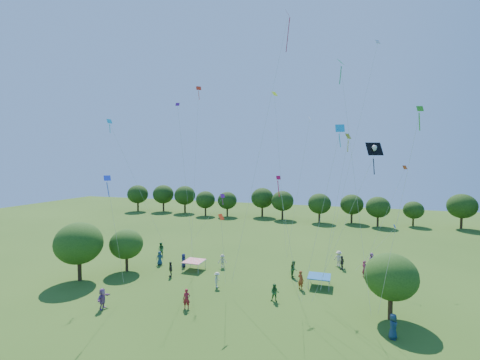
% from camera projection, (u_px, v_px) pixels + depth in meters
% --- Properties ---
extents(near_tree_west, '(4.91, 4.91, 6.24)m').
position_uv_depth(near_tree_west, '(79.00, 243.00, 34.05)').
color(near_tree_west, '#422B19').
rests_on(near_tree_west, ground).
extents(near_tree_north, '(3.76, 3.76, 4.87)m').
position_uv_depth(near_tree_north, '(126.00, 244.00, 37.00)').
color(near_tree_north, '#422B19').
rests_on(near_tree_north, ground).
extents(near_tree_east, '(4.10, 4.10, 5.35)m').
position_uv_depth(near_tree_east, '(391.00, 277.00, 25.66)').
color(near_tree_east, '#422B19').
rests_on(near_tree_east, ground).
extents(treeline, '(88.01, 8.77, 6.77)m').
position_uv_depth(treeline, '(292.00, 201.00, 69.77)').
color(treeline, '#422B19').
rests_on(treeline, ground).
extents(tent_red_stripe, '(2.20, 2.20, 1.10)m').
position_uv_depth(tent_red_stripe, '(194.00, 261.00, 37.53)').
color(tent_red_stripe, red).
rests_on(tent_red_stripe, ground).
extents(tent_blue, '(2.20, 2.20, 1.10)m').
position_uv_depth(tent_blue, '(319.00, 276.00, 32.53)').
color(tent_blue, '#165390').
rests_on(tent_blue, ground).
extents(crowd_person_0, '(0.95, 0.78, 1.69)m').
position_uv_depth(crowd_person_0, '(160.00, 258.00, 39.37)').
color(crowd_person_0, navy).
rests_on(crowd_person_0, ground).
extents(crowd_person_1, '(0.77, 0.83, 1.87)m').
position_uv_depth(crowd_person_1, '(364.00, 269.00, 35.08)').
color(crowd_person_1, maroon).
rests_on(crowd_person_1, ground).
extents(crowd_person_2, '(0.55, 0.94, 1.83)m').
position_uv_depth(crowd_person_2, '(294.00, 269.00, 35.14)').
color(crowd_person_2, '#265122').
rests_on(crowd_person_2, ground).
extents(crowd_person_3, '(1.36, 0.99, 1.91)m').
position_uv_depth(crowd_person_3, '(339.00, 259.00, 38.81)').
color(crowd_person_3, beige).
rests_on(crowd_person_3, ground).
extents(crowd_person_4, '(0.95, 1.06, 1.68)m').
position_uv_depth(crowd_person_4, '(171.00, 269.00, 35.30)').
color(crowd_person_4, '#3B332F').
rests_on(crowd_person_4, ground).
extents(crowd_person_5, '(0.78, 1.72, 1.79)m').
position_uv_depth(crowd_person_5, '(103.00, 298.00, 27.64)').
color(crowd_person_5, '#925796').
rests_on(crowd_person_5, ground).
extents(crowd_person_6, '(0.85, 0.87, 1.61)m').
position_uv_depth(crowd_person_6, '(183.00, 260.00, 38.61)').
color(crowd_person_6, '#1B1E4F').
rests_on(crowd_person_6, ground).
extents(crowd_person_7, '(0.83, 0.76, 1.87)m').
position_uv_depth(crowd_person_7, '(301.00, 280.00, 31.86)').
color(crowd_person_7, '#90381A').
rests_on(crowd_person_7, ground).
extents(crowd_person_8, '(0.94, 0.55, 1.83)m').
position_uv_depth(crowd_person_8, '(161.00, 249.00, 42.98)').
color(crowd_person_8, '#2A6333').
rests_on(crowd_person_8, ground).
extents(crowd_person_9, '(1.15, 0.81, 1.61)m').
position_uv_depth(crowd_person_9, '(222.00, 261.00, 38.31)').
color(crowd_person_9, '#B5AD90').
rests_on(crowd_person_9, ground).
extents(crowd_person_10, '(0.79, 1.07, 1.66)m').
position_uv_depth(crowd_person_10, '(342.00, 263.00, 37.63)').
color(crowd_person_10, '#473E38').
rests_on(crowd_person_10, ground).
extents(crowd_person_11, '(1.18, 1.51, 1.55)m').
position_uv_depth(crowd_person_11, '(372.00, 259.00, 39.19)').
color(crowd_person_11, '#AC64A8').
rests_on(crowd_person_11, ground).
extents(crowd_person_12, '(0.73, 1.00, 1.82)m').
position_uv_depth(crowd_person_12, '(393.00, 326.00, 22.95)').
color(crowd_person_12, '#1A314C').
rests_on(crowd_person_12, ground).
extents(crowd_person_13, '(0.73, 0.57, 1.73)m').
position_uv_depth(crowd_person_13, '(187.00, 299.00, 27.63)').
color(crowd_person_13, maroon).
rests_on(crowd_person_13, ground).
extents(crowd_person_14, '(0.84, 0.51, 1.62)m').
position_uv_depth(crowd_person_14, '(275.00, 293.00, 29.07)').
color(crowd_person_14, '#295F28').
rests_on(crowd_person_14, ground).
extents(crowd_person_15, '(0.54, 1.05, 1.56)m').
position_uv_depth(crowd_person_15, '(217.00, 280.00, 32.32)').
color(crowd_person_15, beige).
rests_on(crowd_person_15, ground).
extents(pirate_kite, '(5.08, 0.98, 12.82)m').
position_uv_depth(pirate_kite, '(373.00, 152.00, 23.64)').
color(pirate_kite, black).
extents(red_high_kite, '(4.96, 2.64, 25.31)m').
position_uv_depth(red_high_kite, '(276.00, 73.00, 29.74)').
color(red_high_kite, red).
extents(small_kite_0, '(1.87, 1.07, 10.27)m').
position_uv_depth(small_kite_0, '(283.00, 209.00, 25.76)').
color(small_kite_0, '#EA0D3C').
extents(small_kite_1, '(0.70, 2.55, 20.58)m').
position_uv_depth(small_kite_1, '(197.00, 125.00, 38.80)').
color(small_kite_1, '#FC280D').
extents(small_kite_2, '(1.88, 0.81, 19.54)m').
position_uv_depth(small_kite_2, '(277.00, 128.00, 37.39)').
color(small_kite_2, '#C9F615').
extents(small_kite_3, '(2.78, 0.96, 19.08)m').
position_uv_depth(small_kite_3, '(347.00, 120.00, 23.98)').
color(small_kite_3, '#1B984E').
extents(small_kite_4, '(0.84, 2.80, 10.23)m').
position_uv_depth(small_kite_4, '(110.00, 197.00, 27.62)').
color(small_kite_4, '#1536D6').
extents(small_kite_5, '(4.89, 0.98, 7.05)m').
position_uv_depth(small_kite_5, '(218.00, 203.00, 43.12)').
color(small_kite_5, '#931997').
extents(small_kite_6, '(2.82, 1.98, 16.27)m').
position_uv_depth(small_kite_6, '(303.00, 162.00, 35.80)').
color(small_kite_6, white).
extents(small_kite_7, '(3.14, 0.45, 14.28)m').
position_uv_depth(small_kite_7, '(334.00, 157.00, 24.98)').
color(small_kite_7, '#0E9BD5').
extents(small_kite_8, '(4.24, 1.81, 10.96)m').
position_uv_depth(small_kite_8, '(396.00, 188.00, 36.16)').
color(small_kite_8, '#E3470D').
extents(small_kite_9, '(0.82, 2.86, 6.99)m').
position_uv_depth(small_kite_9, '(222.00, 227.00, 27.34)').
color(small_kite_9, '#FF350D').
extents(small_kite_10, '(2.34, 0.86, 13.80)m').
position_uv_depth(small_kite_10, '(343.00, 168.00, 27.55)').
color(small_kite_10, gold).
extents(small_kite_11, '(2.29, 1.77, 15.05)m').
position_uv_depth(small_kite_11, '(408.00, 168.00, 21.70)').
color(small_kite_11, green).
extents(small_kite_12, '(3.74, 0.45, 5.09)m').
position_uv_depth(small_kite_12, '(388.00, 235.00, 32.40)').
color(small_kite_12, '#1331C6').
extents(small_kite_13, '(1.07, 2.07, 17.60)m').
position_uv_depth(small_kite_13, '(183.00, 157.00, 34.55)').
color(small_kite_13, '#661686').
extents(small_kite_14, '(4.57, 1.44, 21.69)m').
position_uv_depth(small_kite_14, '(358.00, 127.00, 27.54)').
color(small_kite_14, silver).
extents(small_kite_15, '(4.17, 5.62, 16.15)m').
position_uv_depth(small_kite_15, '(123.00, 153.00, 36.86)').
color(small_kite_15, '#0EAEDB').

